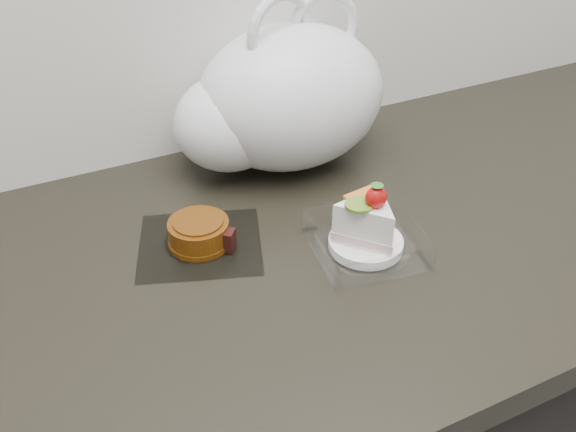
# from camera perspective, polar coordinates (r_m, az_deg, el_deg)

# --- Properties ---
(cake_tray) EXTENTS (0.15, 0.15, 0.10)m
(cake_tray) POSITION_cam_1_polar(r_m,az_deg,el_deg) (0.83, 7.00, -1.47)
(cake_tray) COLOR white
(cake_tray) RESTS_ON counter
(mooncake_wrap) EXTENTS (0.20, 0.20, 0.04)m
(mooncake_wrap) POSITION_cam_1_polar(r_m,az_deg,el_deg) (0.85, -7.81, -1.69)
(mooncake_wrap) COLOR white
(mooncake_wrap) RESTS_ON counter
(plastic_bag) EXTENTS (0.36, 0.27, 0.27)m
(plastic_bag) POSITION_cam_1_polar(r_m,az_deg,el_deg) (0.98, -0.77, 10.20)
(plastic_bag) COLOR white
(plastic_bag) RESTS_ON counter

